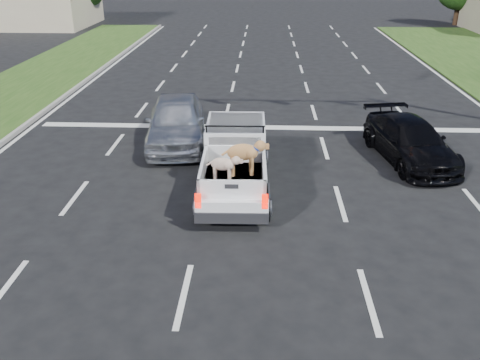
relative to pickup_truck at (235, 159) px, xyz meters
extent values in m
plane|color=black|center=(1.03, -4.86, -0.83)|extent=(160.00, 160.00, 0.00)
cube|color=silver|center=(-4.22, 1.14, -0.82)|extent=(0.12, 60.00, 0.01)
cube|color=silver|center=(-0.72, 1.14, -0.82)|extent=(0.12, 60.00, 0.01)
cube|color=silver|center=(2.78, 1.14, -0.82)|extent=(0.12, 60.00, 0.01)
cube|color=silver|center=(6.28, 1.14, -0.82)|extent=(0.12, 60.00, 0.01)
cube|color=silver|center=(1.03, 5.14, -0.82)|extent=(17.00, 0.45, 0.01)
cylinder|color=#332114|center=(-14.97, 33.14, 0.25)|extent=(0.44, 0.44, 2.16)
cylinder|color=#332114|center=(17.03, 33.14, 0.25)|extent=(0.44, 0.44, 2.16)
cylinder|color=black|center=(-0.73, -1.91, -0.49)|extent=(0.26, 0.68, 0.67)
cylinder|color=black|center=(0.81, -1.87, -0.49)|extent=(0.26, 0.68, 0.67)
cylinder|color=black|center=(-0.81, 1.37, -0.49)|extent=(0.26, 0.68, 0.67)
cylinder|color=black|center=(0.73, 1.41, -0.49)|extent=(0.26, 0.68, 0.67)
cube|color=silver|center=(0.00, -0.21, -0.25)|extent=(1.80, 4.74, 0.46)
cube|color=silver|center=(-0.03, 0.90, 0.37)|extent=(1.68, 2.08, 0.76)
cube|color=black|center=(0.00, -0.10, 0.39)|extent=(1.37, 0.06, 0.55)
cylinder|color=black|center=(0.00, 0.02, 0.92)|extent=(1.60, 0.08, 0.04)
cube|color=black|center=(0.03, -1.25, -0.04)|extent=(1.63, 2.30, 0.05)
cube|color=silver|center=(-0.73, -1.27, 0.22)|extent=(0.13, 2.26, 0.46)
cube|color=silver|center=(0.78, -1.23, 0.22)|extent=(0.13, 2.26, 0.46)
cube|color=silver|center=(0.05, -2.34, 0.22)|extent=(1.58, 0.11, 0.46)
cube|color=red|center=(-0.70, -2.55, 0.01)|extent=(0.14, 0.06, 0.35)
cube|color=red|center=(0.81, -2.51, 0.01)|extent=(0.14, 0.06, 0.35)
cube|color=black|center=(0.06, -2.47, -0.40)|extent=(1.71, 0.31, 0.27)
imported|color=silver|center=(-2.15, 3.35, -0.04)|extent=(2.43, 4.86, 1.59)
imported|color=black|center=(5.26, 2.19, -0.20)|extent=(2.55, 4.61, 1.26)
camera|label=1|loc=(0.72, -12.68, 5.20)|focal=38.00mm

